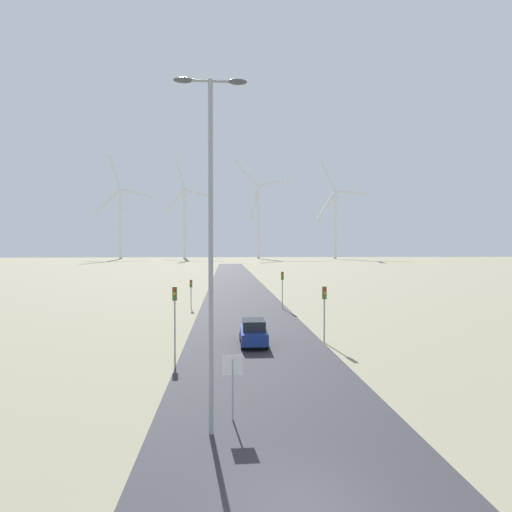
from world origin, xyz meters
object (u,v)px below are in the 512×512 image
object	(u,v)px
traffic_light_post_near_left	(175,305)
wind_turbine_right	(335,216)
streetlamp	(211,222)
traffic_light_post_mid_left	(191,287)
traffic_light_post_near_right	(324,302)
traffic_light_post_mid_right	(282,282)
wind_turbine_far_left	(120,215)
car_approaching	(253,332)
wind_turbine_center	(258,213)
wind_turbine_left	(185,216)
stop_sign_near	(233,374)

from	to	relation	value
traffic_light_post_near_left	wind_turbine_right	size ratio (longest dim) A/B	0.07
streetlamp	traffic_light_post_mid_left	xyz separation A→B (m)	(-3.43, 31.47, -5.42)
wind_turbine_right	traffic_light_post_near_right	bearing A→B (deg)	-105.76
streetlamp	traffic_light_post_mid_right	distance (m)	31.10
traffic_light_post_mid_left	wind_turbine_far_left	size ratio (longest dim) A/B	0.05
wind_turbine_right	traffic_light_post_mid_left	bearing A→B (deg)	-109.69
wind_turbine_far_left	wind_turbine_right	bearing A→B (deg)	-0.98
traffic_light_post_near_left	car_approaching	distance (m)	6.01
traffic_light_post_mid_right	car_approaching	world-z (taller)	traffic_light_post_mid_right
traffic_light_post_mid_right	wind_turbine_center	distance (m)	227.50
streetlamp	wind_turbine_right	xyz separation A→B (m)	(73.01, 245.09, 20.28)
traffic_light_post_near_right	wind_turbine_left	xyz separation A→B (m)	(-34.40, 241.46, 25.69)
traffic_light_post_near_right	wind_turbine_left	size ratio (longest dim) A/B	0.06
traffic_light_post_near_left	wind_turbine_left	world-z (taller)	wind_turbine_left
streetlamp	car_approaching	bearing A→B (deg)	79.41
traffic_light_post_mid_left	wind_turbine_right	distance (m)	228.33
wind_turbine_left	wind_turbine_center	bearing A→B (deg)	0.11
traffic_light_post_mid_right	streetlamp	bearing A→B (deg)	-103.05
traffic_light_post_near_right	traffic_light_post_near_left	bearing A→B (deg)	-168.76
traffic_light_post_near_left	traffic_light_post_mid_right	bearing A→B (deg)	62.11
streetlamp	traffic_light_post_near_left	bearing A→B (deg)	103.49
traffic_light_post_mid_left	traffic_light_post_mid_right	distance (m)	10.50
wind_turbine_right	streetlamp	bearing A→B (deg)	-106.59
car_approaching	wind_turbine_left	distance (m)	245.10
wind_turbine_center	wind_turbine_right	bearing A→B (deg)	-11.38
stop_sign_near	wind_turbine_right	distance (m)	255.77
traffic_light_post_near_right	traffic_light_post_mid_right	distance (m)	16.30
stop_sign_near	wind_turbine_far_left	xyz separation A→B (m)	(-67.60, 246.34, 26.59)
streetlamp	stop_sign_near	size ratio (longest dim) A/B	4.99
wind_turbine_right	wind_turbine_left	bearing A→B (deg)	174.26
wind_turbine_right	traffic_light_post_mid_right	bearing A→B (deg)	-107.07
wind_turbine_far_left	wind_turbine_center	distance (m)	89.90
streetlamp	traffic_light_post_mid_left	bearing A→B (deg)	96.22
traffic_light_post_near_left	wind_turbine_left	bearing A→B (deg)	95.62
traffic_light_post_mid_right	wind_turbine_right	bearing A→B (deg)	72.93
stop_sign_near	traffic_light_post_mid_left	size ratio (longest dim) A/B	0.80
wind_turbine_right	traffic_light_post_near_left	bearing A→B (deg)	-107.98
streetlamp	wind_turbine_far_left	world-z (taller)	wind_turbine_far_left
car_approaching	wind_turbine_center	size ratio (longest dim) A/B	0.06
car_approaching	wind_turbine_left	xyz separation A→B (m)	(-29.22, 241.76, 27.77)
traffic_light_post_near_left	wind_turbine_center	size ratio (longest dim) A/B	0.07
stop_sign_near	wind_turbine_center	bearing A→B (deg)	85.07
traffic_light_post_near_right	car_approaching	bearing A→B (deg)	-176.64
wind_turbine_center	wind_turbine_right	xyz separation A→B (m)	(50.26, -10.12, -2.56)
wind_turbine_center	wind_turbine_far_left	bearing A→B (deg)	-175.06
car_approaching	wind_turbine_right	world-z (taller)	wind_turbine_right
traffic_light_post_near_right	wind_turbine_center	size ratio (longest dim) A/B	0.06
stop_sign_near	traffic_light_post_mid_left	world-z (taller)	traffic_light_post_mid_left
streetlamp	wind_turbine_left	size ratio (longest dim) A/B	0.19
traffic_light_post_near_left	wind_turbine_far_left	distance (m)	245.72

